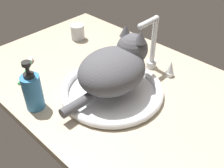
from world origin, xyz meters
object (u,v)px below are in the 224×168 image
at_px(faucet, 152,49).
at_px(metal_jar, 78,32).
at_px(cat, 116,67).
at_px(toothbrush, 26,70).
at_px(soap_pump_bottle, 33,91).
at_px(sink_basin, 112,90).

distance_m(faucet, metal_jar, 0.39).
height_order(faucet, metal_jar, faucet).
bearing_deg(faucet, cat, -89.89).
relative_size(cat, metal_jar, 5.27).
distance_m(faucet, toothbrush, 0.49).
bearing_deg(cat, soap_pump_bottle, -118.73).
xyz_separation_m(metal_jar, toothbrush, (0.05, -0.31, -0.03)).
relative_size(faucet, soap_pump_bottle, 1.24).
bearing_deg(faucet, metal_jar, -174.07).
height_order(faucet, cat, faucet).
distance_m(cat, metal_jar, 0.43).
xyz_separation_m(sink_basin, faucet, (-0.00, 0.22, 0.07)).
height_order(cat, toothbrush, cat).
height_order(sink_basin, toothbrush, sink_basin).
xyz_separation_m(sink_basin, soap_pump_bottle, (-0.13, -0.22, 0.05)).
height_order(soap_pump_bottle, toothbrush, soap_pump_bottle).
bearing_deg(metal_jar, toothbrush, -80.02).
height_order(metal_jar, soap_pump_bottle, soap_pump_bottle).
bearing_deg(soap_pump_bottle, faucet, 73.24).
bearing_deg(cat, toothbrush, -155.30).
distance_m(sink_basin, faucet, 0.23).
distance_m(faucet, cat, 0.20).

